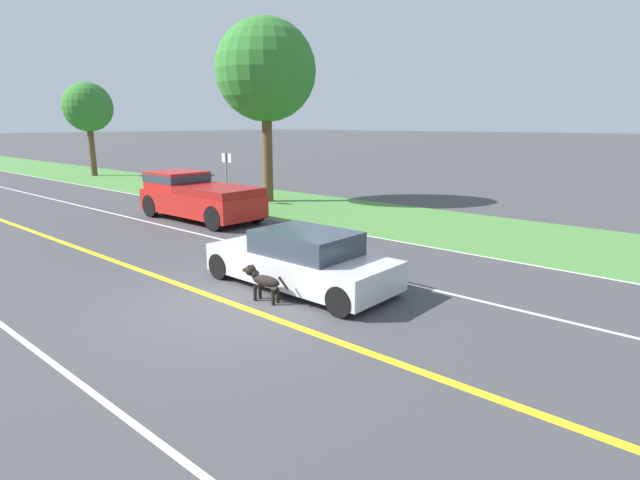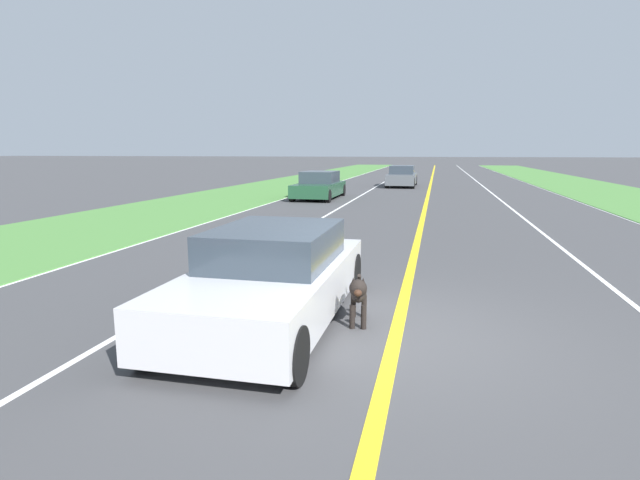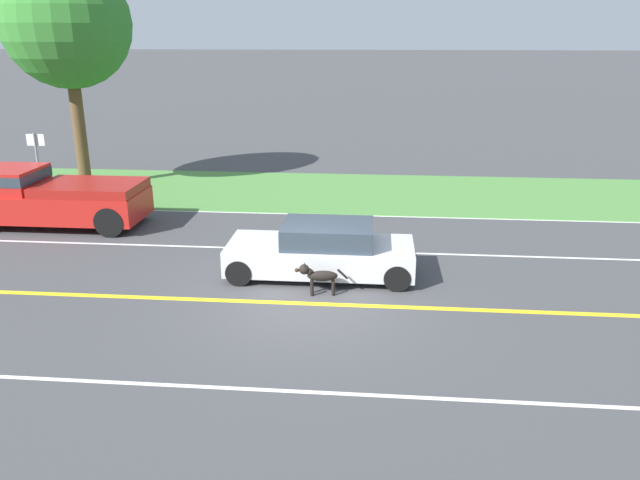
{
  "view_description": "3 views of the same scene",
  "coord_description": "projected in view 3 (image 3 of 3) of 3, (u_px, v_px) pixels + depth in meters",
  "views": [
    {
      "loc": [
        -6.11,
        -7.64,
        3.62
      ],
      "look_at": [
        2.03,
        -0.56,
        1.08
      ],
      "focal_mm": 28.0,
      "sensor_mm": 36.0,
      "label": 1
    },
    {
      "loc": [
        -0.44,
        6.22,
        2.36
      ],
      "look_at": [
        1.14,
        -0.56,
        1.11
      ],
      "focal_mm": 28.0,
      "sensor_mm": 36.0,
      "label": 2
    },
    {
      "loc": [
        -12.39,
        -1.48,
        5.64
      ],
      "look_at": [
        1.58,
        -0.21,
        0.95
      ],
      "focal_mm": 35.0,
      "sensor_mm": 36.0,
      "label": 3
    }
  ],
  "objects": [
    {
      "name": "pickup_truck",
      "position": [
        48.0,
        196.0,
        18.86
      ],
      "size": [
        2.11,
        5.26,
        1.76
      ],
      "color": "red",
      "rests_on": "ground"
    },
    {
      "name": "lane_edge_line_right",
      "position": [
        328.0,
        215.0,
        20.23
      ],
      "size": [
        0.14,
        160.0,
        0.01
      ],
      "primitive_type": "cube",
      "color": "white",
      "rests_on": "ground"
    },
    {
      "name": "lane_dash_oncoming",
      "position": [
        279.0,
        390.0,
        10.31
      ],
      "size": [
        0.1,
        160.0,
        0.01
      ],
      "primitive_type": "cube",
      "color": "white",
      "rests_on": "ground"
    },
    {
      "name": "dog",
      "position": [
        318.0,
        275.0,
        13.95
      ],
      "size": [
        0.34,
        1.2,
        0.75
      ],
      "rotation": [
        0.0,
        0.0,
        0.13
      ],
      "color": "black",
      "rests_on": "ground"
    },
    {
      "name": "ego_car",
      "position": [
        322.0,
        251.0,
        15.05
      ],
      "size": [
        1.88,
        4.47,
        1.31
      ],
      "color": "silver",
      "rests_on": "ground"
    },
    {
      "name": "centre_divider_line",
      "position": [
        304.0,
        303.0,
        13.62
      ],
      "size": [
        0.18,
        160.0,
        0.01
      ],
      "primitive_type": "cube",
      "color": "yellow",
      "rests_on": "ground"
    },
    {
      "name": "ground_plane",
      "position": [
        304.0,
        304.0,
        13.62
      ],
      "size": [
        400.0,
        400.0,
        0.0
      ],
      "primitive_type": "plane",
      "color": "#424244"
    },
    {
      "name": "lane_dash_same_dir",
      "position": [
        319.0,
        250.0,
        16.92
      ],
      "size": [
        0.1,
        160.0,
        0.01
      ],
      "primitive_type": "cube",
      "color": "white",
      "rests_on": "ground"
    },
    {
      "name": "grass_verge_right",
      "position": [
        335.0,
        192.0,
        23.06
      ],
      "size": [
        6.0,
        160.0,
        0.03
      ],
      "primitive_type": "cube",
      "color": "#4C843D",
      "rests_on": "ground"
    },
    {
      "name": "street_sign",
      "position": [
        38.0,
        158.0,
        21.61
      ],
      "size": [
        0.11,
        0.64,
        2.35
      ],
      "color": "gray",
      "rests_on": "ground"
    },
    {
      "name": "roadside_tree_right_near",
      "position": [
        67.0,
        25.0,
        21.89
      ],
      "size": [
        4.51,
        4.51,
        8.16
      ],
      "color": "brown",
      "rests_on": "ground"
    }
  ]
}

